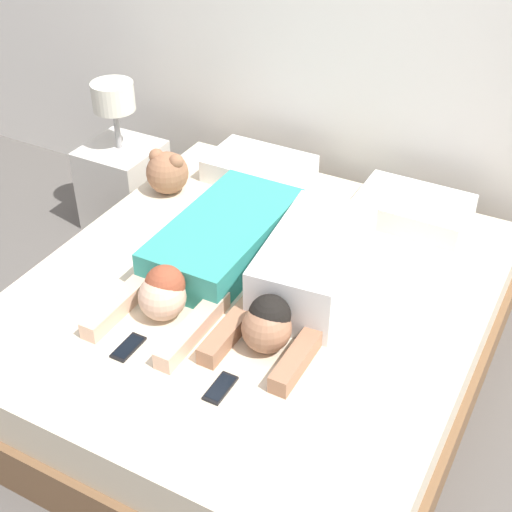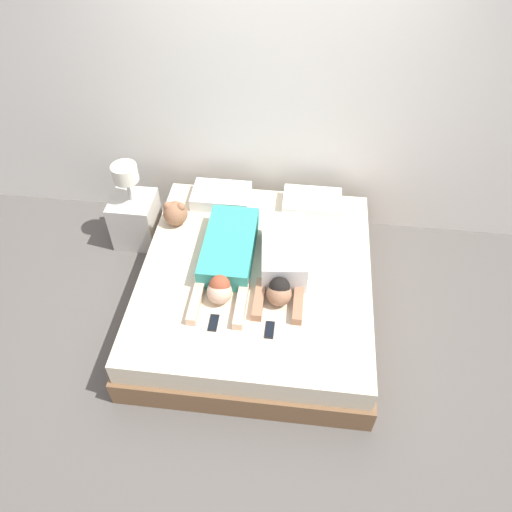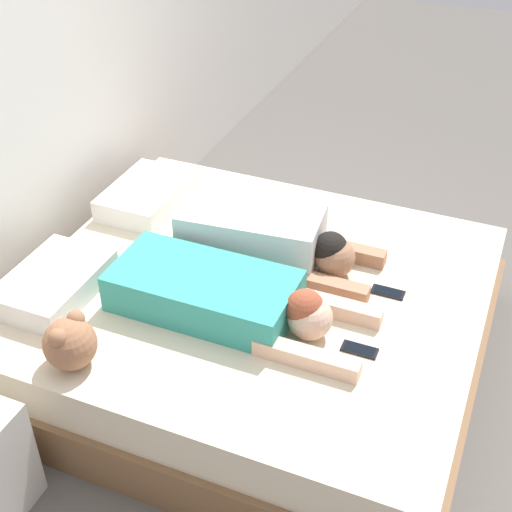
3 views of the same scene
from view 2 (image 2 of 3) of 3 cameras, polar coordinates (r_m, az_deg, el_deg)
ground_plane at (r=4.15m, az=0.00°, el=-5.57°), size 12.00×12.00×0.00m
wall_back at (r=4.18m, az=1.92°, el=18.31°), size 12.00×0.06×2.60m
bed at (r=3.99m, az=0.00°, el=-3.68°), size 1.81×1.98×0.44m
pillow_head_left at (r=4.37m, az=-3.98°, el=6.84°), size 0.49×0.33×0.11m
pillow_head_right at (r=4.32m, az=6.42°, el=6.04°), size 0.49×0.33×0.11m
person_left at (r=3.80m, az=-3.29°, el=-0.01°), size 0.39×1.10×0.21m
person_right at (r=3.74m, az=3.07°, el=-0.41°), size 0.39×0.92×0.24m
cell_phone_left at (r=3.51m, az=-4.88°, el=-7.61°), size 0.06×0.14×0.01m
cell_phone_right at (r=3.46m, az=1.57°, el=-8.43°), size 0.06×0.14×0.01m
plush_toy at (r=4.17m, az=-9.21°, el=4.89°), size 0.20×0.20×0.21m
nightstand at (r=4.62m, az=-13.68°, el=4.52°), size 0.38×0.38×0.82m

